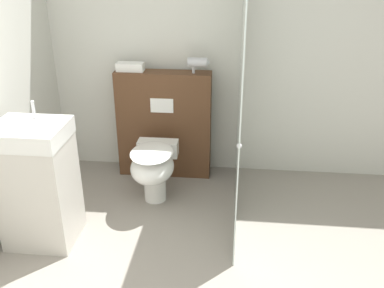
# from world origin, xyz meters

# --- Properties ---
(wall_back) EXTENTS (8.00, 0.06, 2.50)m
(wall_back) POSITION_xyz_m (0.00, 2.39, 1.25)
(wall_back) COLOR silver
(wall_back) RESTS_ON ground_plane
(partition_panel) EXTENTS (0.93, 0.21, 1.08)m
(partition_panel) POSITION_xyz_m (-0.36, 2.20, 0.54)
(partition_panel) COLOR #51331E
(partition_panel) RESTS_ON ground_plane
(shower_glass) EXTENTS (0.04, 1.55, 2.01)m
(shower_glass) POSITION_xyz_m (0.37, 1.59, 1.01)
(shower_glass) COLOR silver
(shower_glass) RESTS_ON ground_plane
(toilet) EXTENTS (0.38, 0.61, 0.54)m
(toilet) POSITION_xyz_m (-0.37, 1.63, 0.36)
(toilet) COLOR white
(toilet) RESTS_ON ground_plane
(sink_vanity) EXTENTS (0.53, 0.46, 1.13)m
(sink_vanity) POSITION_xyz_m (-1.15, 1.00, 0.50)
(sink_vanity) COLOR beige
(sink_vanity) RESTS_ON ground_plane
(hair_drier) EXTENTS (0.21, 0.09, 0.15)m
(hair_drier) POSITION_xyz_m (-0.02, 2.18, 1.18)
(hair_drier) COLOR #B7B7BC
(hair_drier) RESTS_ON partition_panel
(folded_towel) EXTENTS (0.26, 0.12, 0.08)m
(folded_towel) POSITION_xyz_m (-0.67, 2.20, 1.12)
(folded_towel) COLOR white
(folded_towel) RESTS_ON partition_panel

